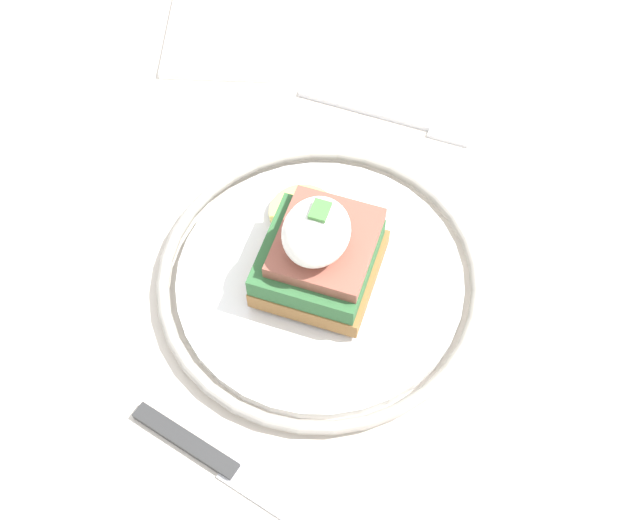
% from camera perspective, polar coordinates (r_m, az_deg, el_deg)
% --- Properties ---
extents(dining_table, '(0.92, 0.67, 0.76)m').
position_cam_1_polar(dining_table, '(0.73, 0.17, -9.48)').
color(dining_table, beige).
rests_on(dining_table, ground_plane).
extents(plate, '(0.25, 0.25, 0.02)m').
position_cam_1_polar(plate, '(0.61, -0.00, -1.31)').
color(plate, white).
rests_on(plate, dining_table).
extents(sandwich, '(0.12, 0.10, 0.09)m').
position_cam_1_polar(sandwich, '(0.58, -0.08, 0.61)').
color(sandwich, olive).
rests_on(sandwich, plate).
extents(fork, '(0.02, 0.16, 0.00)m').
position_cam_1_polar(fork, '(0.72, 5.25, 10.13)').
color(fork, silver).
rests_on(fork, dining_table).
extents(knife, '(0.06, 0.18, 0.01)m').
position_cam_1_polar(knife, '(0.56, -6.59, -14.49)').
color(knife, '#2D2D2D').
rests_on(knife, dining_table).
extents(napkin, '(0.14, 0.13, 0.01)m').
position_cam_1_polar(napkin, '(0.79, -7.03, 15.72)').
color(napkin, white).
rests_on(napkin, dining_table).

